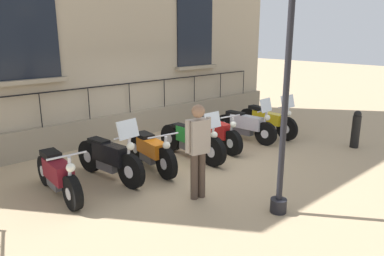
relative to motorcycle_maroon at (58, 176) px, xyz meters
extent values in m
plane|color=tan|center=(0.07, 3.20, -0.41)|extent=(60.00, 60.00, 0.00)
cube|color=gray|center=(-2.52, 3.20, -0.04)|extent=(0.20, 12.03, 0.74)
cube|color=black|center=(-2.58, 5.84, 2.81)|extent=(0.06, 1.50, 2.59)
cube|color=gray|center=(-2.50, 5.84, 1.47)|extent=(0.24, 1.70, 0.10)
cube|color=black|center=(-2.58, 0.55, 2.81)|extent=(0.06, 1.50, 2.59)
cube|color=gray|center=(-2.50, 0.55, 1.47)|extent=(0.24, 1.70, 0.10)
cube|color=black|center=(-2.48, 3.20, 1.18)|extent=(0.03, 10.10, 0.03)
cylinder|color=black|center=(-2.48, 0.67, 0.76)|extent=(0.02, 0.02, 0.85)
cylinder|color=black|center=(-2.48, 1.93, 0.76)|extent=(0.02, 0.02, 0.85)
cylinder|color=black|center=(-2.48, 3.20, 0.76)|extent=(0.02, 0.02, 0.85)
cylinder|color=black|center=(-2.48, 4.46, 0.76)|extent=(0.02, 0.02, 0.85)
cylinder|color=black|center=(-2.48, 5.72, 0.76)|extent=(0.02, 0.02, 0.85)
cylinder|color=black|center=(-2.48, 6.98, 0.76)|extent=(0.02, 0.02, 0.85)
cylinder|color=black|center=(-2.48, 8.25, 0.76)|extent=(0.02, 0.02, 0.85)
cylinder|color=black|center=(0.68, -0.04, -0.10)|extent=(0.63, 0.18, 0.62)
cylinder|color=silver|center=(0.68, -0.04, -0.10)|extent=(0.22, 0.18, 0.22)
cylinder|color=black|center=(-0.70, 0.03, -0.10)|extent=(0.63, 0.18, 0.62)
cylinder|color=silver|center=(-0.70, 0.03, -0.10)|extent=(0.22, 0.18, 0.22)
cube|color=maroon|center=(0.04, 0.00, 0.12)|extent=(0.84, 0.35, 0.35)
cube|color=#4C4C51|center=(-0.06, 0.00, -0.13)|extent=(0.50, 0.27, 0.22)
cube|color=black|center=(-0.30, 0.01, 0.35)|extent=(0.47, 0.30, 0.10)
cylinder|color=silver|center=(0.63, -0.03, 0.23)|extent=(0.16, 0.07, 0.66)
cylinder|color=silver|center=(0.58, -0.03, 0.55)|extent=(0.07, 0.69, 0.04)
sphere|color=white|center=(0.70, -0.04, 0.37)|extent=(0.16, 0.16, 0.16)
cylinder|color=silver|center=(-0.21, 0.18, -0.24)|extent=(0.74, 0.12, 0.08)
cylinder|color=black|center=(0.60, 1.21, -0.05)|extent=(0.72, 0.21, 0.71)
cylinder|color=silver|center=(0.60, 1.21, -0.05)|extent=(0.26, 0.17, 0.25)
cylinder|color=black|center=(-0.78, 1.03, -0.05)|extent=(0.72, 0.21, 0.71)
cylinder|color=silver|center=(-0.78, 1.03, -0.05)|extent=(0.26, 0.17, 0.25)
cube|color=black|center=(-0.04, 1.12, 0.18)|extent=(0.92, 0.37, 0.39)
cube|color=#4C4C51|center=(-0.14, 1.11, -0.09)|extent=(0.56, 0.28, 0.25)
cube|color=black|center=(-0.40, 1.08, 0.36)|extent=(0.53, 0.30, 0.10)
cylinder|color=silver|center=(0.55, 1.20, 0.30)|extent=(0.17, 0.08, 0.71)
cylinder|color=silver|center=(0.50, 1.19, 0.65)|extent=(0.11, 0.57, 0.04)
sphere|color=white|center=(0.62, 1.21, 0.47)|extent=(0.16, 0.16, 0.16)
cylinder|color=silver|center=(-0.33, 1.23, -0.21)|extent=(0.81, 0.18, 0.08)
cube|color=silver|center=(0.56, 1.20, 0.80)|extent=(0.18, 0.48, 0.36)
cylinder|color=black|center=(0.69, 2.02, -0.07)|extent=(0.70, 0.21, 0.68)
cylinder|color=silver|center=(0.69, 2.02, -0.07)|extent=(0.26, 0.18, 0.24)
cylinder|color=black|center=(-0.60, 2.17, -0.07)|extent=(0.70, 0.21, 0.68)
cylinder|color=silver|center=(-0.60, 2.17, -0.07)|extent=(0.26, 0.18, 0.24)
cube|color=orange|center=(0.09, 2.08, 0.13)|extent=(0.89, 0.43, 0.32)
cube|color=#4C4C51|center=(-0.01, 2.10, -0.10)|extent=(0.54, 0.32, 0.24)
cube|color=black|center=(-0.25, 2.12, 0.32)|extent=(0.51, 0.35, 0.10)
cylinder|color=silver|center=(0.64, 2.02, 0.22)|extent=(0.17, 0.08, 0.59)
cylinder|color=silver|center=(0.59, 2.03, 0.52)|extent=(0.12, 0.73, 0.04)
sphere|color=white|center=(0.71, 2.01, 0.34)|extent=(0.16, 0.16, 0.16)
cylinder|color=silver|center=(-0.15, 2.30, -0.22)|extent=(0.77, 0.17, 0.08)
cylinder|color=black|center=(0.82, 3.28, -0.06)|extent=(0.71, 0.16, 0.71)
cylinder|color=silver|center=(0.82, 3.28, -0.06)|extent=(0.25, 0.17, 0.25)
cylinder|color=black|center=(-0.69, 3.27, -0.06)|extent=(0.71, 0.16, 0.71)
cylinder|color=silver|center=(-0.69, 3.27, -0.06)|extent=(0.25, 0.17, 0.25)
cube|color=#1E842D|center=(0.11, 3.28, 0.17)|extent=(0.95, 0.26, 0.38)
cube|color=#4C4C51|center=(0.01, 3.28, -0.09)|extent=(0.57, 0.21, 0.25)
cube|color=black|center=(-0.27, 3.27, 0.32)|extent=(0.53, 0.23, 0.10)
cylinder|color=silver|center=(0.77, 3.28, 0.23)|extent=(0.16, 0.06, 0.59)
cylinder|color=silver|center=(0.72, 3.28, 0.52)|extent=(0.04, 0.56, 0.04)
sphere|color=white|center=(0.84, 3.28, 0.34)|extent=(0.16, 0.16, 0.16)
cylinder|color=silver|center=(-0.17, 3.42, -0.22)|extent=(0.85, 0.08, 0.08)
cube|color=silver|center=(0.78, 3.28, 0.67)|extent=(0.12, 0.46, 0.36)
cylinder|color=black|center=(0.61, 4.17, -0.09)|extent=(0.66, 0.23, 0.64)
cylinder|color=silver|center=(0.61, 4.17, -0.09)|extent=(0.24, 0.20, 0.23)
cylinder|color=black|center=(-0.83, 4.35, -0.09)|extent=(0.66, 0.23, 0.64)
cylinder|color=silver|center=(-0.83, 4.35, -0.09)|extent=(0.24, 0.20, 0.23)
cube|color=red|center=(-0.06, 4.25, 0.14)|extent=(1.03, 0.40, 0.38)
cube|color=#4C4C51|center=(-0.16, 4.26, -0.12)|extent=(0.62, 0.29, 0.23)
cube|color=black|center=(-0.46, 4.30, 0.34)|extent=(0.59, 0.32, 0.10)
cylinder|color=silver|center=(0.56, 4.18, 0.24)|extent=(0.17, 0.08, 0.67)
cylinder|color=silver|center=(0.51, 4.18, 0.57)|extent=(0.11, 0.61, 0.04)
sphere|color=white|center=(0.63, 4.17, 0.39)|extent=(0.16, 0.16, 0.16)
cylinder|color=silver|center=(-0.34, 4.44, -0.23)|extent=(0.91, 0.19, 0.08)
cylinder|color=black|center=(0.66, 5.47, -0.08)|extent=(0.66, 0.16, 0.65)
cylinder|color=silver|center=(0.66, 5.47, -0.08)|extent=(0.24, 0.15, 0.23)
cylinder|color=black|center=(-0.71, 5.34, -0.08)|extent=(0.66, 0.16, 0.65)
cylinder|color=silver|center=(-0.71, 5.34, -0.08)|extent=(0.24, 0.15, 0.23)
cube|color=#B2B2BC|center=(0.03, 5.41, 0.14)|extent=(0.98, 0.35, 0.37)
cube|color=#4C4C51|center=(-0.07, 5.40, -0.12)|extent=(0.59, 0.26, 0.23)
cube|color=black|center=(-0.36, 5.38, 0.33)|extent=(0.56, 0.28, 0.10)
cylinder|color=silver|center=(0.61, 5.47, 0.23)|extent=(0.16, 0.07, 0.64)
cylinder|color=silver|center=(0.56, 5.46, 0.55)|extent=(0.09, 0.58, 0.04)
sphere|color=white|center=(0.68, 5.47, 0.37)|extent=(0.16, 0.16, 0.16)
cylinder|color=silver|center=(-0.27, 5.53, -0.23)|extent=(0.87, 0.16, 0.08)
cube|color=silver|center=(0.62, 5.47, 0.70)|extent=(0.17, 0.48, 0.36)
cylinder|color=black|center=(0.79, 6.30, -0.07)|extent=(0.69, 0.15, 0.68)
cylinder|color=silver|center=(0.79, 6.30, -0.07)|extent=(0.25, 0.14, 0.24)
cylinder|color=black|center=(-0.73, 6.41, -0.07)|extent=(0.69, 0.15, 0.68)
cylinder|color=silver|center=(-0.73, 6.41, -0.07)|extent=(0.25, 0.14, 0.24)
cube|color=gold|center=(0.08, 6.35, 0.13)|extent=(1.04, 0.36, 0.32)
cube|color=#4C4C51|center=(-0.02, 6.35, -0.10)|extent=(0.63, 0.27, 0.24)
cube|color=black|center=(-0.32, 6.38, 0.36)|extent=(0.59, 0.30, 0.10)
cylinder|color=silver|center=(0.74, 6.30, 0.25)|extent=(0.16, 0.07, 0.64)
cylinder|color=silver|center=(0.69, 6.30, 0.56)|extent=(0.08, 0.63, 0.04)
sphere|color=white|center=(0.81, 6.29, 0.38)|extent=(0.16, 0.16, 0.16)
cylinder|color=silver|center=(-0.21, 6.53, -0.22)|extent=(0.92, 0.15, 0.08)
cube|color=silver|center=(0.75, 6.30, 0.71)|extent=(0.16, 0.52, 0.36)
cylinder|color=black|center=(3.13, 2.53, -0.29)|extent=(0.28, 0.28, 0.24)
cylinder|color=black|center=(3.13, 2.53, 1.44)|extent=(0.10, 0.10, 3.69)
cylinder|color=black|center=(2.38, 7.09, 0.02)|extent=(0.22, 0.22, 0.86)
sphere|color=black|center=(2.38, 7.09, 0.50)|extent=(0.20, 0.20, 0.20)
cylinder|color=#47382D|center=(1.81, 1.97, 0.03)|extent=(0.14, 0.14, 0.88)
cylinder|color=#47382D|center=(1.78, 1.81, 0.03)|extent=(0.14, 0.14, 0.88)
cube|color=gray|center=(1.79, 1.89, 0.78)|extent=(0.28, 0.40, 0.62)
sphere|color=#8C664C|center=(1.79, 1.89, 1.24)|extent=(0.24, 0.24, 0.24)
cylinder|color=gray|center=(1.83, 2.10, 0.81)|extent=(0.09, 0.09, 0.59)
cylinder|color=gray|center=(1.75, 1.67, 0.81)|extent=(0.09, 0.09, 0.59)
camera|label=1|loc=(6.33, -2.38, 2.58)|focal=33.91mm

